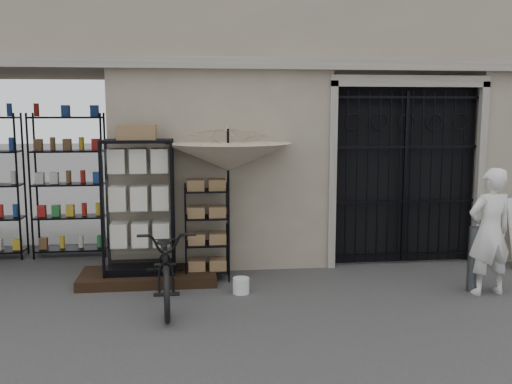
{
  "coord_description": "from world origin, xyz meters",
  "views": [
    {
      "loc": [
        -1.77,
        -6.83,
        2.52
      ],
      "look_at": [
        -0.8,
        1.4,
        1.35
      ],
      "focal_mm": 40.0,
      "sensor_mm": 36.0,
      "label": 1
    }
  ],
  "objects": [
    {
      "name": "ground",
      "position": [
        0.0,
        0.0,
        0.0
      ],
      "size": [
        80.0,
        80.0,
        0.0
      ],
      "primitive_type": "plane",
      "color": "black",
      "rests_on": "ground"
    },
    {
      "name": "main_building",
      "position": [
        0.0,
        4.0,
        4.5
      ],
      "size": [
        14.0,
        4.0,
        9.0
      ],
      "primitive_type": "cube",
      "color": "gray",
      "rests_on": "ground"
    },
    {
      "name": "shop_recess",
      "position": [
        -4.5,
        2.8,
        1.5
      ],
      "size": [
        3.0,
        1.7,
        3.0
      ],
      "primitive_type": "cube",
      "color": "black",
      "rests_on": "ground"
    },
    {
      "name": "shop_shelving",
      "position": [
        -4.55,
        3.3,
        1.25
      ],
      "size": [
        2.7,
        0.5,
        2.5
      ],
      "primitive_type": "cube",
      "color": "black",
      "rests_on": "ground"
    },
    {
      "name": "iron_gate",
      "position": [
        1.75,
        2.28,
        1.5
      ],
      "size": [
        2.5,
        0.21,
        3.0
      ],
      "color": "black",
      "rests_on": "ground"
    },
    {
      "name": "step_platform",
      "position": [
        -2.4,
        1.55,
        0.07
      ],
      "size": [
        2.0,
        0.9,
        0.15
      ],
      "primitive_type": "cube",
      "color": "black",
      "rests_on": "ground"
    },
    {
      "name": "display_cabinet",
      "position": [
        -2.52,
        1.59,
        1.03
      ],
      "size": [
        1.14,
        0.95,
        2.13
      ],
      "rotation": [
        0.0,
        0.0,
        -0.42
      ],
      "color": "black",
      "rests_on": "step_platform"
    },
    {
      "name": "wire_rack",
      "position": [
        -1.52,
        1.61,
        0.71
      ],
      "size": [
        0.66,
        0.49,
        1.44
      ],
      "rotation": [
        0.0,
        0.0,
        -0.06
      ],
      "color": "black",
      "rests_on": "ground"
    },
    {
      "name": "market_umbrella",
      "position": [
        -1.18,
        1.74,
        1.96
      ],
      "size": [
        1.93,
        1.96,
        2.72
      ],
      "rotation": [
        0.0,
        0.0,
        0.17
      ],
      "color": "black",
      "rests_on": "ground"
    },
    {
      "name": "white_bucket",
      "position": [
        -1.08,
        0.84,
        0.11
      ],
      "size": [
        0.3,
        0.3,
        0.22
      ],
      "primitive_type": "cylinder",
      "rotation": [
        0.0,
        0.0,
        0.35
      ],
      "color": "silver",
      "rests_on": "ground"
    },
    {
      "name": "bicycle",
      "position": [
        -2.08,
        0.52,
        0.0
      ],
      "size": [
        0.77,
        1.11,
        2.04
      ],
      "primitive_type": "imported",
      "rotation": [
        0.0,
        0.0,
        0.06
      ],
      "color": "black",
      "rests_on": "ground"
    },
    {
      "name": "steel_bollard",
      "position": [
        2.19,
        0.56,
        0.46
      ],
      "size": [
        0.22,
        0.22,
        0.92
      ],
      "primitive_type": "cylinder",
      "rotation": [
        0.0,
        0.0,
        0.41
      ],
      "color": "#484C4F",
      "rests_on": "ground"
    },
    {
      "name": "shopkeeper",
      "position": [
        2.33,
        0.43,
        0.0
      ],
      "size": [
        0.85,
        1.83,
        0.42
      ],
      "primitive_type": "imported",
      "rotation": [
        0.0,
        0.0,
        3.26
      ],
      "color": "silver",
      "rests_on": "ground"
    }
  ]
}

